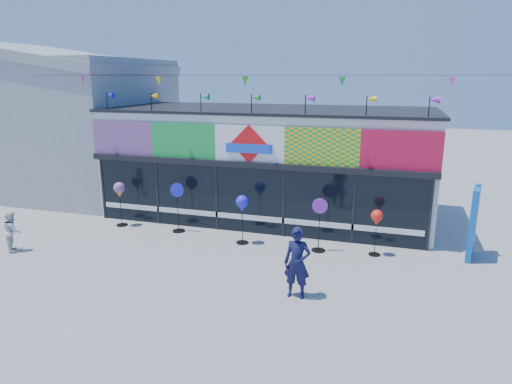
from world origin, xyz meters
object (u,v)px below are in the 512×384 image
at_px(spinner_1, 178,206).
at_px(spinner_2, 242,205).
at_px(child, 13,231).
at_px(adult_man, 297,263).
at_px(spinner_3, 319,223).
at_px(spinner_0, 120,191).
at_px(spinner_4, 377,219).
at_px(blue_sign, 473,223).

xyz_separation_m(spinner_1, spinner_2, (2.50, -0.44, 0.36)).
relative_size(spinner_2, child, 1.27).
relative_size(spinner_1, adult_man, 0.97).
bearing_deg(spinner_3, spinner_1, 175.46).
bearing_deg(spinner_1, spinner_0, -179.90).
distance_m(spinner_2, spinner_3, 2.51).
xyz_separation_m(spinner_0, child, (-1.82, -3.10, -0.66)).
height_order(spinner_0, child, spinner_0).
height_order(spinner_2, spinner_4, spinner_2).
bearing_deg(spinner_4, spinner_1, 178.00).
height_order(spinner_2, spinner_3, spinner_3).
distance_m(spinner_1, spinner_3, 4.99).
relative_size(spinner_1, spinner_2, 1.08).
bearing_deg(blue_sign, spinner_4, -154.87).
height_order(spinner_1, child, spinner_1).
bearing_deg(spinner_3, adult_man, -90.33).
bearing_deg(spinner_3, child, -163.37).
bearing_deg(spinner_2, adult_man, -51.86).
height_order(blue_sign, spinner_2, blue_sign).
bearing_deg(spinner_1, child, -142.83).
distance_m(spinner_1, spinner_2, 2.56).
bearing_deg(spinner_2, spinner_1, 170.03).
distance_m(blue_sign, spinner_3, 4.49).
relative_size(spinner_3, child, 1.34).
height_order(spinner_4, child, spinner_4).
relative_size(spinner_0, spinner_2, 1.01).
bearing_deg(spinner_0, adult_man, -26.27).
bearing_deg(spinner_2, blue_sign, 7.02).
bearing_deg(spinner_3, blue_sign, 10.33).
height_order(blue_sign, spinner_4, blue_sign).
height_order(blue_sign, spinner_3, blue_sign).
distance_m(spinner_2, spinner_4, 4.17).
bearing_deg(spinner_0, child, -120.44).
distance_m(blue_sign, spinner_2, 6.95).
bearing_deg(adult_man, blue_sign, 43.45).
relative_size(spinner_0, spinner_3, 0.96).
bearing_deg(child, spinner_4, -113.78).
xyz_separation_m(blue_sign, adult_man, (-4.43, -3.98, -0.20)).
height_order(spinner_1, spinner_4, spinner_1).
bearing_deg(spinner_2, spinner_3, 1.01).
bearing_deg(spinner_4, blue_sign, 13.24).
xyz_separation_m(spinner_2, spinner_3, (2.48, 0.04, -0.39)).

